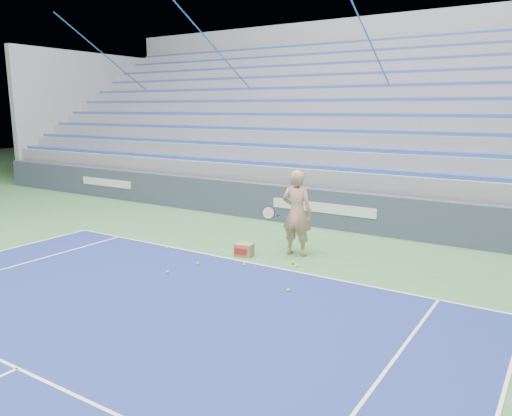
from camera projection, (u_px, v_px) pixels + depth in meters
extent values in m
cube|color=white|center=(247.00, 262.00, 11.11)|extent=(10.97, 0.05, 0.00)
cube|color=white|center=(18.00, 368.00, 6.58)|extent=(8.23, 0.05, 0.00)
cube|color=#384155|center=(324.00, 209.00, 14.30)|extent=(30.00, 0.30, 1.10)
cube|color=white|center=(106.00, 183.00, 18.92)|extent=(2.60, 0.02, 0.28)
cube|color=white|center=(322.00, 208.00, 14.16)|extent=(3.20, 0.02, 0.28)
cube|color=gray|center=(378.00, 188.00, 18.06)|extent=(30.00, 8.50, 1.10)
cube|color=gray|center=(379.00, 166.00, 17.90)|extent=(30.00, 8.50, 0.50)
cube|color=#2E4EA7|center=(335.00, 168.00, 14.64)|extent=(29.60, 0.42, 0.11)
cube|color=gray|center=(384.00, 151.00, 18.15)|extent=(30.00, 7.65, 0.50)
cube|color=#2E4EA7|center=(347.00, 149.00, 15.24)|extent=(29.60, 0.42, 0.11)
cube|color=gray|center=(388.00, 136.00, 18.40)|extent=(30.00, 6.80, 0.50)
cube|color=#2E4EA7|center=(358.00, 131.00, 15.85)|extent=(29.60, 0.42, 0.11)
cube|color=gray|center=(392.00, 122.00, 18.66)|extent=(30.00, 5.95, 0.50)
cube|color=#2E4EA7|center=(368.00, 115.00, 16.45)|extent=(29.60, 0.42, 0.11)
cube|color=gray|center=(397.00, 109.00, 18.91)|extent=(30.00, 5.10, 0.50)
cube|color=#2E4EA7|center=(378.00, 100.00, 17.05)|extent=(29.60, 0.42, 0.11)
cube|color=gray|center=(401.00, 96.00, 19.16)|extent=(30.00, 4.25, 0.50)
cube|color=#2E4EA7|center=(386.00, 86.00, 17.66)|extent=(29.60, 0.42, 0.11)
cube|color=gray|center=(405.00, 83.00, 19.41)|extent=(30.00, 3.40, 0.50)
cube|color=#2E4EA7|center=(395.00, 73.00, 18.26)|extent=(29.60, 0.42, 0.11)
cube|color=gray|center=(409.00, 70.00, 19.66)|extent=(30.00, 2.55, 0.50)
cube|color=#2E4EA7|center=(402.00, 60.00, 18.86)|extent=(29.60, 0.42, 0.11)
cube|color=gray|center=(412.00, 58.00, 19.92)|extent=(30.00, 1.70, 0.50)
cube|color=#2E4EA7|center=(409.00, 49.00, 19.46)|extent=(29.60, 0.42, 0.11)
cube|color=gray|center=(416.00, 46.00, 20.17)|extent=(30.00, 0.85, 0.50)
cube|color=#2E4EA7|center=(416.00, 38.00, 20.07)|extent=(29.60, 0.42, 0.11)
cube|color=gray|center=(94.00, 114.00, 25.57)|extent=(0.30, 8.80, 6.10)
cube|color=gray|center=(417.00, 102.00, 21.20)|extent=(31.00, 0.40, 7.30)
cylinder|color=#2E66A1|center=(136.00, 82.00, 23.60)|extent=(0.05, 8.53, 5.04)
cylinder|color=#2E66A1|center=(241.00, 78.00, 20.43)|extent=(0.05, 8.53, 5.04)
cylinder|color=#2E66A1|center=(384.00, 72.00, 17.26)|extent=(0.05, 8.53, 5.04)
imported|color=tan|center=(297.00, 213.00, 11.51)|extent=(0.76, 0.52, 2.01)
cylinder|color=black|center=(278.00, 215.00, 11.50)|extent=(0.12, 0.27, 0.08)
cylinder|color=beige|center=(268.00, 213.00, 11.31)|extent=(0.29, 0.16, 0.28)
torus|color=black|center=(268.00, 213.00, 11.31)|extent=(0.31, 0.18, 0.30)
cube|color=#936C47|center=(244.00, 250.00, 11.57)|extent=(0.45, 0.37, 0.30)
cube|color=#B21E19|center=(240.00, 251.00, 11.44)|extent=(0.32, 0.07, 0.14)
sphere|color=#B8D92C|center=(167.00, 248.00, 12.15)|extent=(0.07, 0.07, 0.07)
sphere|color=#B8D92C|center=(288.00, 290.00, 9.33)|extent=(0.07, 0.07, 0.07)
sphere|color=#B8D92C|center=(198.00, 264.00, 10.92)|extent=(0.07, 0.07, 0.07)
sphere|color=#B8D92C|center=(167.00, 272.00, 10.37)|extent=(0.07, 0.07, 0.07)
sphere|color=#B8D92C|center=(293.00, 263.00, 10.99)|extent=(0.07, 0.07, 0.07)
sphere|color=#B8D92C|center=(297.00, 265.00, 10.81)|extent=(0.07, 0.07, 0.07)
sphere|color=#B8D92C|center=(244.00, 265.00, 10.86)|extent=(0.07, 0.07, 0.07)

